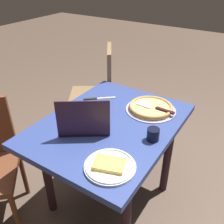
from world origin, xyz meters
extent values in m
plane|color=brown|center=(0.00, 0.00, 0.00)|extent=(12.00, 12.00, 0.00)
cube|color=navy|center=(0.00, 0.00, 0.71)|extent=(1.05, 0.80, 0.04)
cylinder|color=#301C23|center=(-0.32, -0.32, 0.34)|extent=(0.06, 0.06, 0.69)
cylinder|color=#301C23|center=(0.32, -0.32, 0.34)|extent=(0.06, 0.06, 0.69)
cylinder|color=#301C23|center=(-0.32, 0.32, 0.34)|extent=(0.06, 0.06, 0.69)
cylinder|color=#301C23|center=(0.32, 0.32, 0.34)|extent=(0.06, 0.06, 0.69)
cube|color=#2A1629|center=(-0.11, 0.11, 0.74)|extent=(0.37, 0.39, 0.02)
cube|color=black|center=(-0.11, 0.11, 0.75)|extent=(0.28, 0.31, 0.00)
cube|color=#2A1629|center=(-0.21, 0.04, 0.86)|extent=(0.18, 0.26, 0.23)
cube|color=black|center=(-0.21, 0.04, 0.86)|extent=(0.16, 0.23, 0.20)
cylinder|color=white|center=(-0.35, -0.23, 0.73)|extent=(0.27, 0.27, 0.01)
torus|color=silver|center=(-0.35, -0.23, 0.74)|extent=(0.26, 0.26, 0.01)
cube|color=#E3BB50|center=(-0.35, -0.23, 0.75)|extent=(0.15, 0.18, 0.02)
cube|color=gold|center=(-0.37, -0.16, 0.75)|extent=(0.11, 0.05, 0.03)
cylinder|color=#9891AD|center=(0.29, -0.16, 0.73)|extent=(0.35, 0.35, 0.01)
cylinder|color=#E2B864|center=(0.29, -0.16, 0.74)|extent=(0.30, 0.30, 0.02)
torus|color=#B98947|center=(0.29, -0.16, 0.75)|extent=(0.31, 0.31, 0.02)
cube|color=#A6B1AB|center=(0.29, -0.11, 0.76)|extent=(0.08, 0.11, 0.00)
cube|color=black|center=(0.28, -0.26, 0.76)|extent=(0.03, 0.14, 0.01)
cube|color=#BFB4C9|center=(0.25, 0.22, 0.73)|extent=(0.13, 0.15, 0.00)
cube|color=black|center=(0.18, 0.30, 0.73)|extent=(0.08, 0.09, 0.01)
cylinder|color=black|center=(-0.02, -0.31, 0.76)|extent=(0.07, 0.07, 0.08)
cylinder|color=#53310F|center=(-0.02, -0.31, 0.79)|extent=(0.06, 0.06, 0.00)
cube|color=brown|center=(0.61, 0.62, 0.47)|extent=(0.56, 0.56, 0.04)
cube|color=brown|center=(0.71, 0.46, 0.72)|extent=(0.35, 0.24, 0.47)
cylinder|color=brown|center=(0.66, 0.88, 0.22)|extent=(0.03, 0.03, 0.45)
cylinder|color=brown|center=(0.35, 0.68, 0.22)|extent=(0.03, 0.03, 0.45)
cylinder|color=brown|center=(0.86, 0.57, 0.22)|extent=(0.03, 0.03, 0.45)
cylinder|color=brown|center=(0.55, 0.37, 0.22)|extent=(0.03, 0.03, 0.45)
cylinder|color=brown|center=(-0.60, 0.32, 0.21)|extent=(0.03, 0.03, 0.42)
cylinder|color=brown|center=(-0.32, 0.60, 0.21)|extent=(0.03, 0.03, 0.42)
camera|label=1|loc=(-1.13, -0.74, 1.63)|focal=40.07mm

